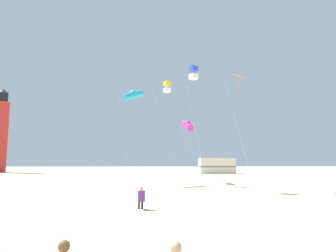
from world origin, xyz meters
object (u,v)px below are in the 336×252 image
at_px(kite_diamond_orange, 238,80).
at_px(lighthouse_distant, 0,133).
at_px(kite_box_gold, 167,87).
at_px(rv_van_cream, 217,166).
at_px(kite_tube_magenta, 187,125).
at_px(kite_tube_cyan, 134,95).
at_px(kite_flyer_standing, 141,197).
at_px(kite_box_blue, 193,73).

height_order(kite_diamond_orange, lighthouse_distant, lighthouse_distant).
distance_m(kite_box_gold, rv_van_cream, 26.32).
distance_m(kite_tube_magenta, kite_tube_cyan, 6.89).
relative_size(kite_tube_cyan, rv_van_cream, 1.52).
xyz_separation_m(kite_tube_magenta, kite_box_gold, (-2.37, -2.19, 3.76)).
bearing_deg(lighthouse_distant, kite_diamond_orange, -41.67).
height_order(kite_flyer_standing, lighthouse_distant, lighthouse_distant).
distance_m(kite_tube_magenta, kite_box_blue, 8.62).
height_order(kite_box_blue, rv_van_cream, kite_box_blue).
relative_size(kite_diamond_orange, kite_box_gold, 0.94).
xyz_separation_m(kite_box_blue, kite_box_gold, (-2.07, 5.64, 0.18)).
height_order(kite_tube_cyan, lighthouse_distant, lighthouse_distant).
height_order(kite_diamond_orange, rv_van_cream, kite_diamond_orange).
bearing_deg(kite_box_blue, rv_van_cream, 74.68).
height_order(kite_box_blue, kite_box_gold, kite_box_gold).
bearing_deg(kite_tube_magenta, lighthouse_distant, 142.36).
bearing_deg(lighthouse_distant, kite_tube_magenta, -37.64).
height_order(kite_flyer_standing, kite_box_blue, kite_box_blue).
bearing_deg(rv_van_cream, kite_flyer_standing, -110.79).
xyz_separation_m(kite_box_blue, kite_tube_cyan, (-5.59, 5.75, -0.67)).
distance_m(kite_flyer_standing, kite_box_gold, 17.77).
height_order(kite_box_gold, rv_van_cream, kite_box_gold).
xyz_separation_m(kite_flyer_standing, kite_tube_cyan, (-1.67, 15.02, 8.64)).
distance_m(kite_box_blue, rv_van_cream, 30.69).
height_order(kite_tube_magenta, lighthouse_distant, lighthouse_distant).
xyz_separation_m(lighthouse_distant, rv_van_cream, (41.98, -6.00, -6.45)).
height_order(kite_flyer_standing, rv_van_cream, rv_van_cream).
relative_size(kite_flyer_standing, rv_van_cream, 0.18).
xyz_separation_m(kite_box_gold, lighthouse_distant, (-32.12, 28.79, -2.26)).
bearing_deg(kite_tube_magenta, rv_van_cream, 70.01).
distance_m(kite_tube_magenta, kite_diamond_orange, 8.85).
relative_size(kite_box_blue, rv_van_cream, 1.60).
relative_size(kite_tube_cyan, kite_box_gold, 0.93).
bearing_deg(kite_diamond_orange, kite_box_gold, 139.41).
distance_m(kite_flyer_standing, kite_box_blue, 13.71).
relative_size(kite_diamond_orange, rv_van_cream, 1.53).
distance_m(kite_flyer_standing, lighthouse_distant, 53.65).
bearing_deg(rv_van_cream, kite_tube_magenta, -113.52).
bearing_deg(kite_tube_cyan, rv_van_cream, 59.47).
bearing_deg(kite_flyer_standing, kite_diamond_orange, -138.00).
bearing_deg(kite_tube_cyan, kite_box_gold, -1.74).
xyz_separation_m(kite_box_gold, rv_van_cream, (9.86, 22.79, -8.71)).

